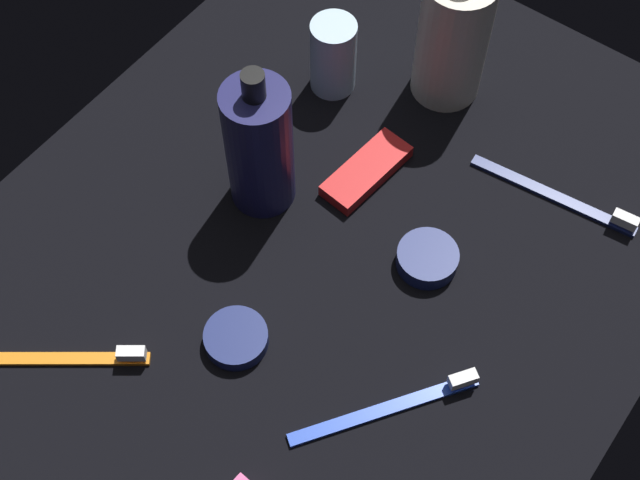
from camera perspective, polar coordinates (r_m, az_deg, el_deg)
The scene contains 10 objects.
ground_plane at distance 88.43cm, azimuth 0.00°, elevation -1.19°, with size 84.00×64.00×1.20cm, color black.
lotion_bottle at distance 85.80cm, azimuth -3.92°, elevation 6.02°, with size 6.63×6.63×17.99cm.
bodywash_bottle at distance 95.72cm, azimuth 8.53°, elevation 12.78°, with size 7.54×7.54×17.43cm.
deodorant_stick at distance 97.43cm, azimuth 0.85°, elevation 11.73°, with size 4.99×4.99×8.98cm, color silver.
toothbrush_blue at distance 80.98cm, azimuth 4.90°, elevation -10.47°, with size 15.51×11.19×2.10cm.
toothbrush_navy at distance 94.12cm, azimuth 15.35°, elevation 2.62°, with size 3.21×18.02×2.10cm.
toothbrush_orange at distance 85.69cm, azimuth -16.11°, elevation -7.25°, with size 11.74×15.13×2.10cm.
snack_bar_red at distance 92.63cm, azimuth 3.00°, elevation 4.45°, with size 10.40×4.00×1.50cm, color red.
cream_tin_left at distance 87.29cm, azimuth 6.90°, elevation -1.18°, with size 6.08×6.08×1.90cm, color navy.
cream_tin_right at distance 83.32cm, azimuth -5.41°, elevation -6.29°, with size 6.03×6.03×1.58cm, color navy.
Camera 1 is at (34.99, 26.14, 76.29)cm, focal length 49.86 mm.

